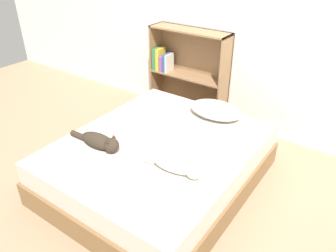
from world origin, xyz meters
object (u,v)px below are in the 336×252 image
at_px(cat_dark, 100,141).
at_px(bookshelf, 187,72).
at_px(cat_light, 178,164).
at_px(pillow, 216,110).
at_px(bed, 159,163).

bearing_deg(cat_dark, bookshelf, 94.07).
height_order(cat_light, cat_dark, cat_light).
bearing_deg(pillow, cat_dark, -116.43).
relative_size(bed, pillow, 3.48).
xyz_separation_m(bed, cat_light, (0.36, -0.24, 0.29)).
xyz_separation_m(bed, bookshelf, (-0.52, 1.26, 0.34)).
relative_size(bed, bookshelf, 1.70).
bearing_deg(pillow, bed, -103.19).
bearing_deg(cat_dark, bed, 41.87).
height_order(cat_dark, bookshelf, bookshelf).
bearing_deg(pillow, bookshelf, 140.86).
bearing_deg(bookshelf, bed, -67.76).
distance_m(bed, cat_dark, 0.56).
distance_m(cat_dark, bookshelf, 1.61).
relative_size(bed, cat_light, 3.14).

